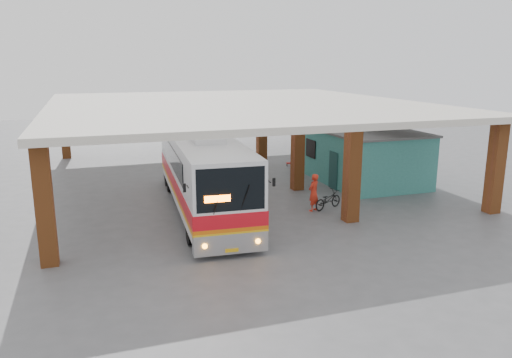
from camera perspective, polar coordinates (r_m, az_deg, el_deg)
The scene contains 8 objects.
ground at distance 24.34m, azimuth 1.01°, elevation -3.42°, with size 90.00×90.00×0.00m, color #515154.
brick_columns at distance 28.91m, azimuth 0.34°, elevation 3.70°, with size 20.10×21.60×4.35m.
canopy_roof at distance 29.75m, azimuth -2.32°, elevation 8.48°, with size 21.00×23.00×0.30m, color beige.
shop_building at distance 30.64m, azimuth 11.76°, elevation 2.81°, with size 5.20×8.20×3.11m.
coach_bus at distance 23.87m, azimuth -6.17°, elevation 0.88°, with size 3.60×13.30×3.83m.
motorcycle at distance 24.47m, azimuth 8.22°, elevation -2.35°, with size 0.61×1.74×0.92m, color black.
pedestrian at distance 23.95m, azimuth 6.60°, elevation -1.54°, with size 0.66×0.43×1.81m, color red.
red_chair at distance 34.14m, azimuth 3.98°, elevation 2.05°, with size 0.50×0.50×0.76m.
Camera 1 is at (-7.90, -21.92, 7.03)m, focal length 35.00 mm.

